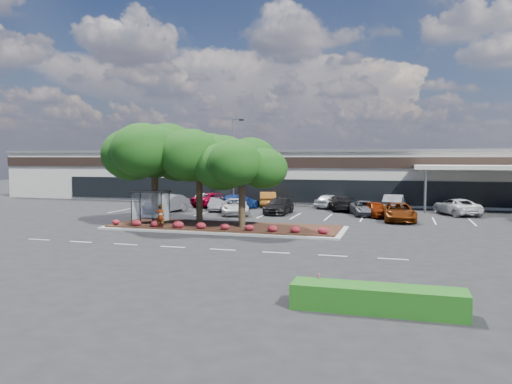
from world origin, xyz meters
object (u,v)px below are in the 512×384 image
(car_1, at_px, (164,202))
(car_0, at_px, (168,204))
(survey_stake, at_px, (319,284))
(light_pole, at_px, (234,167))

(car_1, bearing_deg, car_0, -57.30)
(car_0, bearing_deg, car_1, 137.67)
(survey_stake, relative_size, car_0, 0.21)
(light_pole, xyz_separation_m, car_1, (-4.99, -7.28, -3.44))
(car_0, distance_m, car_1, 1.59)
(survey_stake, relative_size, car_1, 0.18)
(survey_stake, height_order, car_1, car_1)
(light_pole, distance_m, car_0, 10.04)
(light_pole, bearing_deg, car_0, -115.18)
(car_0, bearing_deg, survey_stake, -44.25)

